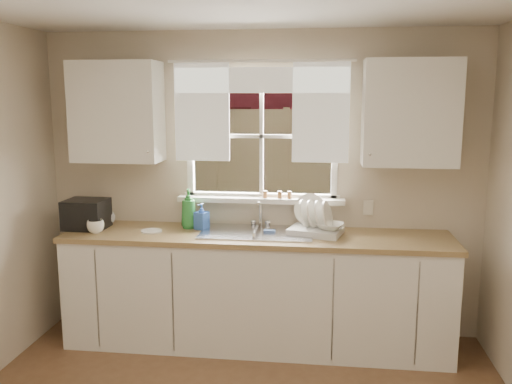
# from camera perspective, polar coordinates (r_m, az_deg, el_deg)

# --- Properties ---
(room_walls) EXTENTS (3.62, 4.02, 2.50)m
(room_walls) POSITION_cam_1_polar(r_m,az_deg,el_deg) (2.51, -4.88, -7.09)
(room_walls) COLOR beige
(room_walls) RESTS_ON ground
(window) EXTENTS (1.38, 0.16, 1.06)m
(window) POSITION_cam_1_polar(r_m,az_deg,el_deg) (4.46, 0.56, 3.76)
(window) COLOR white
(window) RESTS_ON room_walls
(curtains) EXTENTS (1.50, 0.03, 0.81)m
(curtains) POSITION_cam_1_polar(r_m,az_deg,el_deg) (4.39, 0.49, 9.52)
(curtains) COLOR white
(curtains) RESTS_ON room_walls
(base_cabinets) EXTENTS (3.00, 0.62, 0.87)m
(base_cabinets) POSITION_cam_1_polar(r_m,az_deg,el_deg) (4.40, 0.05, -10.45)
(base_cabinets) COLOR white
(base_cabinets) RESTS_ON ground
(countertop) EXTENTS (3.04, 0.65, 0.04)m
(countertop) POSITION_cam_1_polar(r_m,az_deg,el_deg) (4.26, 0.05, -4.71)
(countertop) COLOR olive
(countertop) RESTS_ON base_cabinets
(upper_cabinet_left) EXTENTS (0.70, 0.33, 0.80)m
(upper_cabinet_left) POSITION_cam_1_polar(r_m,az_deg,el_deg) (4.55, -14.41, 8.17)
(upper_cabinet_left) COLOR white
(upper_cabinet_left) RESTS_ON room_walls
(upper_cabinet_right) EXTENTS (0.70, 0.33, 0.80)m
(upper_cabinet_right) POSITION_cam_1_polar(r_m,az_deg,el_deg) (4.28, 15.91, 8.00)
(upper_cabinet_right) COLOR white
(upper_cabinet_right) RESTS_ON room_walls
(wall_outlet) EXTENTS (0.08, 0.01, 0.12)m
(wall_outlet) POSITION_cam_1_polar(r_m,az_deg,el_deg) (4.50, 11.74, -1.64)
(wall_outlet) COLOR beige
(wall_outlet) RESTS_ON room_walls
(sill_jars) EXTENTS (0.24, 0.04, 0.06)m
(sill_jars) POSITION_cam_1_polar(r_m,az_deg,el_deg) (4.43, 2.34, -0.28)
(sill_jars) COLOR brown
(sill_jars) RESTS_ON window
(backyard) EXTENTS (20.00, 10.00, 6.13)m
(backyard) POSITION_cam_1_polar(r_m,az_deg,el_deg) (10.93, 7.78, 17.77)
(backyard) COLOR #335421
(backyard) RESTS_ON ground
(sink) EXTENTS (0.88, 0.52, 0.40)m
(sink) POSITION_cam_1_polar(r_m,az_deg,el_deg) (4.30, 0.10, -5.27)
(sink) COLOR #B7B7BC
(sink) RESTS_ON countertop
(dish_rack) EXTENTS (0.46, 0.39, 0.30)m
(dish_rack) POSITION_cam_1_polar(r_m,az_deg,el_deg) (4.26, 6.25, -3.39)
(dish_rack) COLOR silver
(dish_rack) RESTS_ON countertop
(bowl) EXTENTS (0.26, 0.26, 0.05)m
(bowl) POSITION_cam_1_polar(r_m,az_deg,el_deg) (4.22, 7.78, -3.58)
(bowl) COLOR silver
(bowl) RESTS_ON dish_rack
(soap_bottle_a) EXTENTS (0.16, 0.16, 0.32)m
(soap_bottle_a) POSITION_cam_1_polar(r_m,az_deg,el_deg) (4.44, -7.10, -1.77)
(soap_bottle_a) COLOR #2B8537
(soap_bottle_a) RESTS_ON countertop
(soap_bottle_b) EXTENTS (0.13, 0.13, 0.21)m
(soap_bottle_b) POSITION_cam_1_polar(r_m,az_deg,el_deg) (4.40, -5.74, -2.57)
(soap_bottle_b) COLOR blue
(soap_bottle_b) RESTS_ON countertop
(soap_bottle_c) EXTENTS (0.15, 0.15, 0.18)m
(soap_bottle_c) POSITION_cam_1_polar(r_m,az_deg,el_deg) (4.72, -15.46, -2.25)
(soap_bottle_c) COLOR beige
(soap_bottle_c) RESTS_ON countertop
(saucer) EXTENTS (0.17, 0.17, 0.01)m
(saucer) POSITION_cam_1_polar(r_m,az_deg,el_deg) (4.40, -10.94, -4.06)
(saucer) COLOR white
(saucer) RESTS_ON countertop
(cup) EXTENTS (0.17, 0.17, 0.10)m
(cup) POSITION_cam_1_polar(r_m,az_deg,el_deg) (4.45, -16.53, -3.52)
(cup) COLOR white
(cup) RESTS_ON countertop
(black_appliance) EXTENTS (0.33, 0.29, 0.24)m
(black_appliance) POSITION_cam_1_polar(r_m,az_deg,el_deg) (4.62, -17.43, -2.22)
(black_appliance) COLOR black
(black_appliance) RESTS_ON countertop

